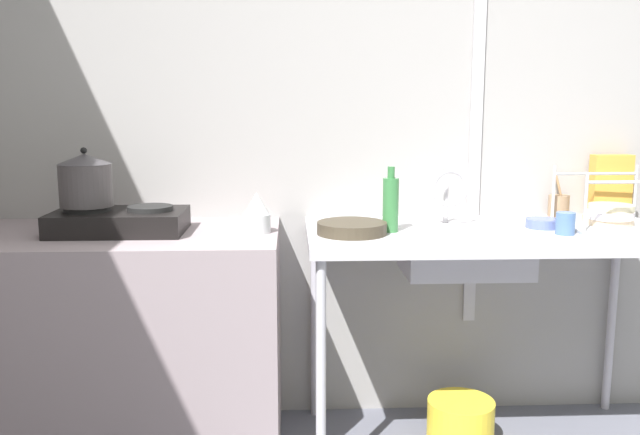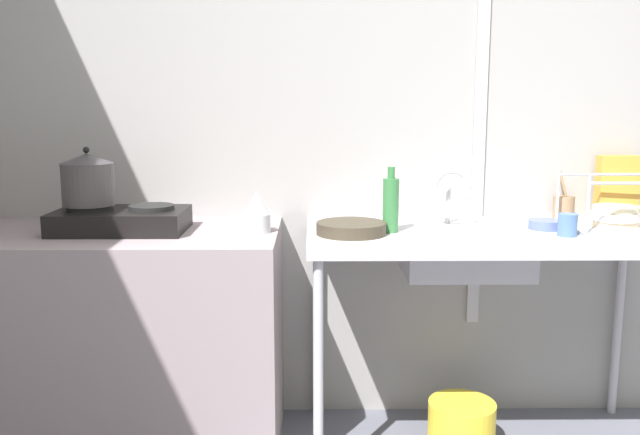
% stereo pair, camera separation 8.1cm
% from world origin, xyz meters
% --- Properties ---
extents(wall_back, '(4.82, 0.10, 2.75)m').
position_xyz_m(wall_back, '(0.00, 1.84, 1.38)').
color(wall_back, '#9C9896').
rests_on(wall_back, ground).
extents(wall_metal_strip, '(0.05, 0.01, 2.20)m').
position_xyz_m(wall_metal_strip, '(0.14, 1.78, 1.51)').
color(wall_metal_strip, '#BBB8BE').
extents(counter_concrete, '(1.27, 0.66, 0.88)m').
position_xyz_m(counter_concrete, '(-1.33, 1.46, 0.44)').
color(counter_concrete, gray).
rests_on(counter_concrete, ground).
extents(counter_sink, '(1.39, 0.66, 0.88)m').
position_xyz_m(counter_sink, '(0.11, 1.46, 0.82)').
color(counter_sink, '#BBB8BE').
rests_on(counter_sink, ground).
extents(stove, '(0.49, 0.30, 0.10)m').
position_xyz_m(stove, '(-1.29, 1.46, 0.93)').
color(stove, black).
rests_on(stove, counter_concrete).
extents(pot_on_left_burner, '(0.20, 0.20, 0.22)m').
position_xyz_m(pot_on_left_burner, '(-1.40, 1.46, 1.08)').
color(pot_on_left_burner, '#443F40').
rests_on(pot_on_left_burner, stove).
extents(percolator, '(0.10, 0.10, 0.15)m').
position_xyz_m(percolator, '(-0.77, 1.44, 0.96)').
color(percolator, silver).
rests_on(percolator, counter_concrete).
extents(sink_basin, '(0.47, 0.31, 0.16)m').
position_xyz_m(sink_basin, '(0.02, 1.44, 0.80)').
color(sink_basin, '#BBB8BE').
rests_on(sink_basin, counter_sink).
extents(faucet, '(0.15, 0.09, 0.23)m').
position_xyz_m(faucet, '(-0.02, 1.57, 1.02)').
color(faucet, '#BBB8BE').
rests_on(faucet, counter_sink).
extents(frying_pan, '(0.26, 0.26, 0.04)m').
position_xyz_m(frying_pan, '(-0.42, 1.40, 0.90)').
color(frying_pan, '#3E3528').
rests_on(frying_pan, counter_sink).
extents(dish_rack, '(0.36, 0.32, 0.23)m').
position_xyz_m(dish_rack, '(0.60, 1.50, 0.92)').
color(dish_rack, '#B7B7BB').
rests_on(dish_rack, counter_sink).
extents(cup_by_rack, '(0.07, 0.07, 0.08)m').
position_xyz_m(cup_by_rack, '(0.37, 1.35, 0.92)').
color(cup_by_rack, '#496BA0').
rests_on(cup_by_rack, counter_sink).
extents(small_bowl_on_drainboard, '(0.13, 0.13, 0.04)m').
position_xyz_m(small_bowl_on_drainboard, '(0.33, 1.49, 0.90)').
color(small_bowl_on_drainboard, '#5666A3').
rests_on(small_bowl_on_drainboard, counter_sink).
extents(bottle_by_sink, '(0.06, 0.06, 0.25)m').
position_xyz_m(bottle_by_sink, '(-0.27, 1.44, 0.99)').
color(bottle_by_sink, '#35753E').
rests_on(bottle_by_sink, counter_sink).
extents(cereal_box, '(0.17, 0.07, 0.26)m').
position_xyz_m(cereal_box, '(0.72, 1.74, 1.01)').
color(cereal_box, gold).
rests_on(cereal_box, counter_sink).
extents(utensil_jar, '(0.09, 0.09, 0.20)m').
position_xyz_m(utensil_jar, '(0.49, 1.73, 0.93)').
color(utensil_jar, '#907153').
rests_on(utensil_jar, counter_sink).
extents(bucket_on_floor, '(0.27, 0.27, 0.18)m').
position_xyz_m(bucket_on_floor, '(0.03, 1.46, 0.09)').
color(bucket_on_floor, yellow).
rests_on(bucket_on_floor, ground).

